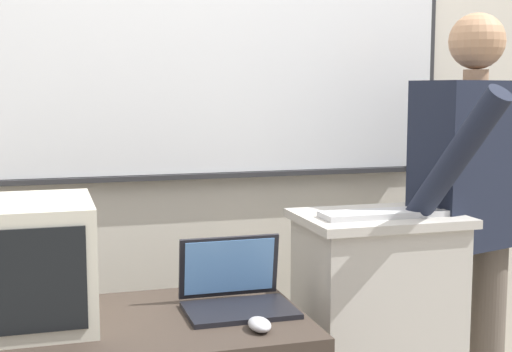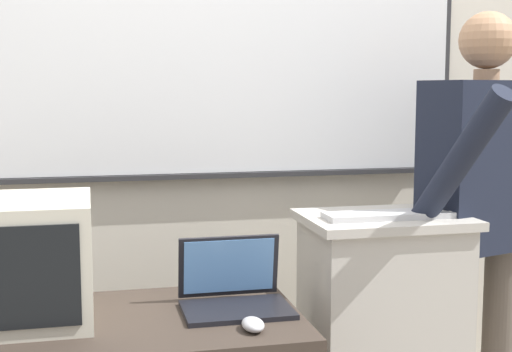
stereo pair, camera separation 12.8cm
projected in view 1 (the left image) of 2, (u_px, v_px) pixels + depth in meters
The scene contains 8 objects.
back_wall at pixel (214, 62), 2.88m from camera, with size 6.40×0.17×2.99m.
lectern_podium at pixel (376, 346), 2.53m from camera, with size 0.56×0.42×0.96m.
person_presenter at pixel (472, 204), 2.63m from camera, with size 0.63×0.64×1.66m.
laptop at pixel (235, 290), 2.15m from camera, with size 0.32×0.26×0.21m.
wireless_keyboard at pixel (386, 214), 2.43m from camera, with size 0.46×0.13×0.02m.
computer_mouse_by_laptop at pixel (260, 324), 1.94m from camera, with size 0.06×0.10×0.03m.
computer_mouse_by_keyboard at pixel (447, 209), 2.48m from camera, with size 0.06×0.10×0.03m.
crt_monitor at pixel (33, 262), 1.99m from camera, with size 0.33×0.43×0.35m.
Camera 1 is at (-0.68, -1.72, 1.39)m, focal length 50.00 mm.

